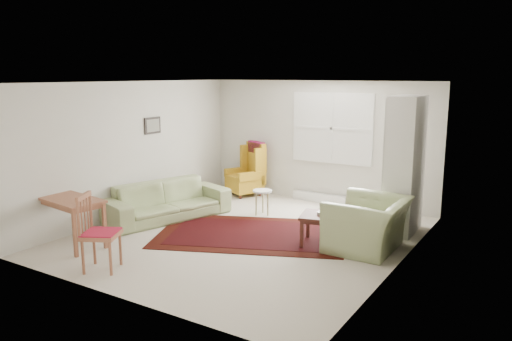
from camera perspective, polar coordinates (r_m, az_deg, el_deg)
The scene contains 10 objects.
room at distance 8.17m, azimuth -0.21°, elevation 1.31°, with size 5.04×5.54×2.51m.
rug at distance 8.39m, azimuth -0.64°, elevation -7.16°, with size 3.04×1.96×0.03m, color black, non-canonical shape.
sofa at distance 9.30m, azimuth -10.15°, elevation -2.64°, with size 2.30×0.90×0.93m, color #94A26C.
armchair at distance 7.74m, azimuth 12.65°, elevation -5.44°, with size 1.22×1.07×0.95m, color #94A26C.
wingback_chair at distance 10.90m, azimuth -1.32°, elevation 0.18°, with size 0.68×0.72×1.17m, color #B6871C, non-canonical shape.
coffee_table at distance 7.89m, azimuth 7.42°, elevation -6.69°, with size 0.60×0.60×0.49m, color #451B15, non-canonical shape.
stool at distance 9.45m, azimuth 0.73°, elevation -3.65°, with size 0.36×0.36×0.48m, color white, non-canonical shape.
cabinet at distance 8.64m, azimuth 16.66°, elevation 0.61°, with size 0.48×0.91×2.28m, color silver, non-canonical shape.
desk at distance 8.30m, azimuth -20.44°, elevation -5.48°, with size 1.19×0.60×0.75m, color #96593C, non-canonical shape.
desk_chair at distance 7.09m, azimuth -17.31°, elevation -6.76°, with size 0.46×0.46×1.06m, color #96593C, non-canonical shape.
Camera 1 is at (4.29, -6.61, 2.63)m, focal length 35.00 mm.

